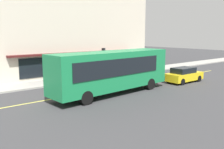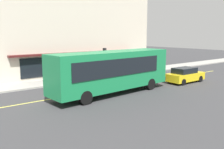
{
  "view_description": "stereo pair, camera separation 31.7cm",
  "coord_description": "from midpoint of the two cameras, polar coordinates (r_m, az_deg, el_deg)",
  "views": [
    {
      "loc": [
        -12.81,
        -16.77,
        4.88
      ],
      "look_at": [
        -0.44,
        -1.49,
        1.6
      ],
      "focal_mm": 38.98,
      "sensor_mm": 36.0,
      "label": 1
    },
    {
      "loc": [
        -12.56,
        -16.97,
        4.88
      ],
      "look_at": [
        -0.44,
        -1.49,
        1.6
      ],
      "focal_mm": 38.98,
      "sensor_mm": 36.0,
      "label": 2
    }
  ],
  "objects": [
    {
      "name": "car_silver",
      "position": [
        26.75,
        1.79,
        0.57
      ],
      "size": [
        4.31,
        1.87,
        1.52
      ],
      "color": "#B7BABF",
      "rests_on": "ground"
    },
    {
      "name": "car_yellow",
      "position": [
        25.88,
        16.17,
        -0.1
      ],
      "size": [
        4.32,
        1.9,
        1.52
      ],
      "color": "yellow",
      "rests_on": "ground"
    },
    {
      "name": "bus",
      "position": [
        19.84,
        -0.25,
        1.08
      ],
      "size": [
        11.26,
        3.18,
        3.5
      ],
      "color": "#197F47",
      "rests_on": "ground"
    },
    {
      "name": "lane_centre_stripe",
      "position": [
        21.66,
        -2.01,
        -3.54
      ],
      "size": [
        36.0,
        0.16,
        0.01
      ],
      "primitive_type": "cube",
      "color": "#D8D14C",
      "rests_on": "ground"
    },
    {
      "name": "sidewalk",
      "position": [
        26.26,
        -9.41,
        -1.2
      ],
      "size": [
        80.0,
        2.89,
        0.15
      ],
      "primitive_type": "cube",
      "color": "#9E9B93",
      "rests_on": "ground"
    },
    {
      "name": "traffic_light",
      "position": [
        27.08,
        -2.28,
        4.5
      ],
      "size": [
        0.3,
        0.52,
        3.2
      ],
      "color": "#2D2D33",
      "rests_on": "sidewalk"
    },
    {
      "name": "ground",
      "position": [
        21.66,
        -2.01,
        -3.55
      ],
      "size": [
        120.0,
        120.0,
        0.0
      ],
      "primitive_type": "plane",
      "color": "#38383A"
    },
    {
      "name": "pedestrian_by_curb",
      "position": [
        25.45,
        -15.04,
        0.9
      ],
      "size": [
        0.34,
        0.34,
        1.78
      ],
      "color": "black",
      "rests_on": "sidewalk"
    },
    {
      "name": "storefront_building",
      "position": [
        31.99,
        -13.07,
        14.53
      ],
      "size": [
        21.99,
        9.87,
        15.68
      ],
      "color": "beige",
      "rests_on": "ground"
    }
  ]
}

